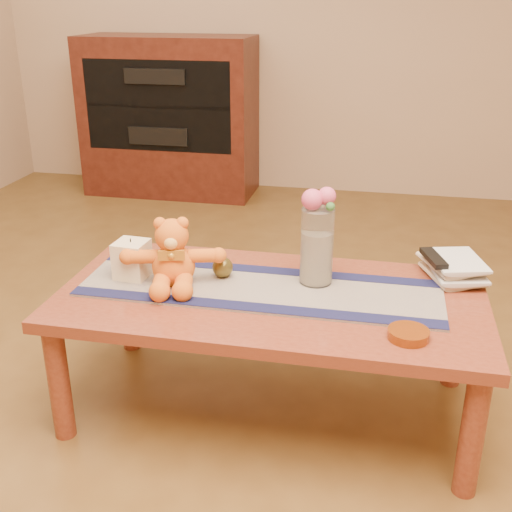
% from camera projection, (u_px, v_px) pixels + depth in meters
% --- Properties ---
extents(floor, '(5.50, 5.50, 0.00)m').
position_uv_depth(floor, '(270.00, 407.00, 2.26)').
color(floor, '#563918').
rests_on(floor, ground).
extents(coffee_table_top, '(1.40, 0.70, 0.04)m').
position_uv_depth(coffee_table_top, '(271.00, 299.00, 2.10)').
color(coffee_table_top, maroon).
rests_on(coffee_table_top, floor).
extents(table_leg_fl, '(0.07, 0.07, 0.41)m').
position_uv_depth(table_leg_fl, '(59.00, 382.00, 2.05)').
color(table_leg_fl, maroon).
rests_on(table_leg_fl, floor).
extents(table_leg_fr, '(0.07, 0.07, 0.41)m').
position_uv_depth(table_leg_fr, '(472.00, 435.00, 1.80)').
color(table_leg_fr, maroon).
rests_on(table_leg_fr, floor).
extents(table_leg_bl, '(0.07, 0.07, 0.41)m').
position_uv_depth(table_leg_bl, '(129.00, 303.00, 2.57)').
color(table_leg_bl, maroon).
rests_on(table_leg_bl, floor).
extents(table_leg_br, '(0.07, 0.07, 0.41)m').
position_uv_depth(table_leg_br, '(456.00, 335.00, 2.33)').
color(table_leg_br, maroon).
rests_on(table_leg_br, floor).
extents(persian_runner, '(1.20, 0.36, 0.01)m').
position_uv_depth(persian_runner, '(260.00, 289.00, 2.12)').
color(persian_runner, '#221A4A').
rests_on(persian_runner, coffee_table_top).
extents(runner_border_near, '(1.20, 0.07, 0.00)m').
position_uv_depth(runner_border_near, '(251.00, 307.00, 1.98)').
color(runner_border_near, '#13153A').
rests_on(runner_border_near, persian_runner).
extents(runner_border_far, '(1.20, 0.07, 0.00)m').
position_uv_depth(runner_border_far, '(268.00, 270.00, 2.25)').
color(runner_border_far, '#13153A').
rests_on(runner_border_far, persian_runner).
extents(teddy_bear, '(0.39, 0.34, 0.22)m').
position_uv_depth(teddy_bear, '(173.00, 252.00, 2.11)').
color(teddy_bear, orange).
rests_on(teddy_bear, persian_runner).
extents(pillar_candle, '(0.11, 0.11, 0.13)m').
position_uv_depth(pillar_candle, '(132.00, 259.00, 2.18)').
color(pillar_candle, beige).
rests_on(pillar_candle, persian_runner).
extents(candle_wick, '(0.00, 0.00, 0.01)m').
position_uv_depth(candle_wick, '(130.00, 240.00, 2.15)').
color(candle_wick, black).
rests_on(candle_wick, pillar_candle).
extents(glass_vase, '(0.11, 0.11, 0.26)m').
position_uv_depth(glass_vase, '(317.00, 246.00, 2.11)').
color(glass_vase, silver).
rests_on(glass_vase, persian_runner).
extents(potpourri_fill, '(0.09, 0.09, 0.18)m').
position_uv_depth(potpourri_fill, '(316.00, 257.00, 2.12)').
color(potpourri_fill, beige).
rests_on(potpourri_fill, glass_vase).
extents(rose_left, '(0.07, 0.07, 0.07)m').
position_uv_depth(rose_left, '(312.00, 199.00, 2.04)').
color(rose_left, '#CF4970').
rests_on(rose_left, glass_vase).
extents(rose_right, '(0.06, 0.06, 0.06)m').
position_uv_depth(rose_right, '(327.00, 196.00, 2.04)').
color(rose_right, '#CF4970').
rests_on(rose_right, glass_vase).
extents(blue_flower_back, '(0.04, 0.04, 0.04)m').
position_uv_depth(blue_flower_back, '(323.00, 198.00, 2.08)').
color(blue_flower_back, '#4A61A2').
rests_on(blue_flower_back, glass_vase).
extents(blue_flower_side, '(0.04, 0.04, 0.04)m').
position_uv_depth(blue_flower_side, '(310.00, 201.00, 2.07)').
color(blue_flower_side, '#4A61A2').
rests_on(blue_flower_side, glass_vase).
extents(leaf_sprig, '(0.03, 0.03, 0.03)m').
position_uv_depth(leaf_sprig, '(330.00, 207.00, 2.02)').
color(leaf_sprig, '#33662D').
rests_on(leaf_sprig, glass_vase).
extents(bronze_ball, '(0.09, 0.09, 0.07)m').
position_uv_depth(bronze_ball, '(223.00, 267.00, 2.18)').
color(bronze_ball, '#53461B').
rests_on(bronze_ball, persian_runner).
extents(book_bottom, '(0.23, 0.27, 0.02)m').
position_uv_depth(book_bottom, '(430.00, 277.00, 2.19)').
color(book_bottom, beige).
rests_on(book_bottom, coffee_table_top).
extents(book_lower, '(0.21, 0.25, 0.02)m').
position_uv_depth(book_lower, '(433.00, 272.00, 2.18)').
color(book_lower, beige).
rests_on(book_lower, book_bottom).
extents(book_upper, '(0.24, 0.27, 0.02)m').
position_uv_depth(book_upper, '(429.00, 266.00, 2.18)').
color(book_upper, beige).
rests_on(book_upper, book_lower).
extents(book_top, '(0.22, 0.26, 0.02)m').
position_uv_depth(book_top, '(433.00, 262.00, 2.17)').
color(book_top, beige).
rests_on(book_top, book_upper).
extents(tv_remote, '(0.09, 0.17, 0.02)m').
position_uv_depth(tv_remote, '(434.00, 258.00, 2.15)').
color(tv_remote, black).
rests_on(tv_remote, book_top).
extents(amber_dish, '(0.14, 0.14, 0.03)m').
position_uv_depth(amber_dish, '(408.00, 334.00, 1.81)').
color(amber_dish, '#BF5914').
rests_on(amber_dish, coffee_table_top).
extents(media_cabinet, '(1.20, 0.50, 1.10)m').
position_uv_depth(media_cabinet, '(170.00, 117.00, 4.52)').
color(media_cabinet, black).
rests_on(media_cabinet, floor).
extents(cabinet_cavity, '(1.02, 0.03, 0.61)m').
position_uv_depth(cabinet_cavity, '(158.00, 106.00, 4.27)').
color(cabinet_cavity, black).
rests_on(cabinet_cavity, media_cabinet).
extents(cabinet_shelf, '(1.02, 0.20, 0.02)m').
position_uv_depth(cabinet_shelf, '(162.00, 104.00, 4.34)').
color(cabinet_shelf, black).
rests_on(cabinet_shelf, media_cabinet).
extents(stereo_upper, '(0.42, 0.28, 0.10)m').
position_uv_depth(stereo_upper, '(161.00, 74.00, 4.29)').
color(stereo_upper, black).
rests_on(stereo_upper, media_cabinet).
extents(stereo_lower, '(0.42, 0.28, 0.12)m').
position_uv_depth(stereo_lower, '(164.00, 132.00, 4.44)').
color(stereo_lower, black).
rests_on(stereo_lower, media_cabinet).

